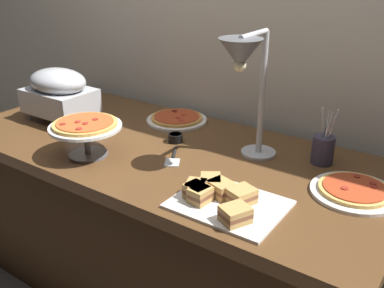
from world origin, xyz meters
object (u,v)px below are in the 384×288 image
(sandwich_platter, at_px, (220,198))
(utensil_holder, at_px, (323,149))
(pizza_plate_front, at_px, (354,191))
(pizza_plate_raised_stand, at_px, (86,128))
(heat_lamp, at_px, (245,67))
(pizza_plate_center, at_px, (177,119))
(serving_spatula, at_px, (173,158))
(sauce_cup_near, at_px, (175,138))
(chafing_dish, at_px, (59,91))

(sandwich_platter, relative_size, utensil_holder, 1.54)
(sandwich_platter, bearing_deg, pizza_plate_front, 42.92)
(sandwich_platter, bearing_deg, utensil_holder, 71.47)
(pizza_plate_front, distance_m, pizza_plate_raised_stand, 1.02)
(heat_lamp, relative_size, pizza_plate_center, 1.71)
(sandwich_platter, xyz_separation_m, utensil_holder, (0.16, 0.48, 0.04))
(sandwich_platter, distance_m, serving_spatula, 0.38)
(pizza_plate_front, xyz_separation_m, pizza_plate_center, (-0.91, 0.22, 0.00))
(pizza_plate_center, height_order, serving_spatula, pizza_plate_center)
(sauce_cup_near, height_order, serving_spatula, sauce_cup_near)
(pizza_plate_front, height_order, sauce_cup_near, sauce_cup_near)
(heat_lamp, xyz_separation_m, pizza_plate_raised_stand, (-0.56, -0.25, -0.27))
(chafing_dish, xyz_separation_m, heat_lamp, (0.97, 0.03, 0.24))
(pizza_plate_front, bearing_deg, heat_lamp, -173.57)
(pizza_plate_raised_stand, relative_size, utensil_holder, 1.26)
(pizza_plate_front, height_order, utensil_holder, utensil_holder)
(chafing_dish, relative_size, pizza_plate_center, 1.11)
(utensil_holder, bearing_deg, chafing_dish, -168.39)
(pizza_plate_center, relative_size, utensil_holder, 1.29)
(serving_spatula, bearing_deg, sandwich_platter, -29.62)
(chafing_dish, distance_m, sandwich_platter, 1.08)
(pizza_plate_center, height_order, sandwich_platter, sandwich_platter)
(pizza_plate_center, xyz_separation_m, sandwich_platter, (0.57, -0.53, 0.01))
(pizza_plate_center, distance_m, sauce_cup_near, 0.25)
(heat_lamp, distance_m, utensil_holder, 0.46)
(utensil_holder, distance_m, serving_spatula, 0.58)
(sauce_cup_near, bearing_deg, pizza_plate_raised_stand, -123.96)
(heat_lamp, xyz_separation_m, sandwich_platter, (0.08, -0.27, -0.36))
(chafing_dish, height_order, sauce_cup_near, chafing_dish)
(heat_lamp, relative_size, pizza_plate_front, 1.72)
(serving_spatula, bearing_deg, utensil_holder, 30.92)
(chafing_dish, bearing_deg, pizza_plate_center, 32.15)
(chafing_dish, relative_size, utensil_holder, 1.44)
(pizza_plate_center, bearing_deg, heat_lamp, -28.50)
(pizza_plate_center, bearing_deg, utensil_holder, -3.92)
(pizza_plate_front, bearing_deg, utensil_holder, 135.17)
(heat_lamp, xyz_separation_m, utensil_holder, (0.24, 0.22, -0.33))
(sandwich_platter, xyz_separation_m, serving_spatula, (-0.33, 0.19, -0.02))
(utensil_holder, bearing_deg, pizza_plate_center, 176.08)
(pizza_plate_raised_stand, distance_m, utensil_holder, 0.92)
(sandwich_platter, height_order, sauce_cup_near, sandwich_platter)
(heat_lamp, relative_size, sandwich_platter, 1.43)
(pizza_plate_front, height_order, pizza_plate_raised_stand, pizza_plate_raised_stand)
(pizza_plate_center, relative_size, serving_spatula, 1.78)
(pizza_plate_center, height_order, pizza_plate_raised_stand, pizza_plate_raised_stand)
(serving_spatula, bearing_deg, pizza_plate_raised_stand, -150.70)
(heat_lamp, distance_m, pizza_plate_front, 0.56)
(chafing_dish, height_order, heat_lamp, heat_lamp)
(sandwich_platter, distance_m, utensil_holder, 0.51)
(pizza_plate_raised_stand, distance_m, sandwich_platter, 0.64)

